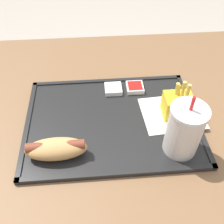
{
  "coord_description": "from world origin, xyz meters",
  "views": [
    {
      "loc": [
        0.07,
        0.43,
        1.29
      ],
      "look_at": [
        0.03,
        -0.04,
        0.8
      ],
      "focal_mm": 42.0,
      "sensor_mm": 36.0,
      "label": 1
    }
  ],
  "objects_px": {
    "fries_carton": "(178,105)",
    "soda_cup": "(184,130)",
    "sauce_cup_ketchup": "(135,87)",
    "hot_dog_far": "(56,149)",
    "sauce_cup_mayo": "(113,89)"
  },
  "relations": [
    {
      "from": "soda_cup",
      "to": "fries_carton",
      "type": "xyz_separation_m",
      "value": [
        -0.02,
        -0.11,
        -0.03
      ]
    },
    {
      "from": "soda_cup",
      "to": "fries_carton",
      "type": "distance_m",
      "value": 0.12
    },
    {
      "from": "soda_cup",
      "to": "sauce_cup_ketchup",
      "type": "distance_m",
      "value": 0.24
    },
    {
      "from": "hot_dog_far",
      "to": "sauce_cup_mayo",
      "type": "relative_size",
      "value": 2.91
    },
    {
      "from": "soda_cup",
      "to": "hot_dog_far",
      "type": "distance_m",
      "value": 0.3
    },
    {
      "from": "sauce_cup_mayo",
      "to": "sauce_cup_ketchup",
      "type": "relative_size",
      "value": 1.0
    },
    {
      "from": "fries_carton",
      "to": "sauce_cup_mayo",
      "type": "relative_size",
      "value": 2.26
    },
    {
      "from": "hot_dog_far",
      "to": "sauce_cup_ketchup",
      "type": "distance_m",
      "value": 0.31
    },
    {
      "from": "soda_cup",
      "to": "fries_carton",
      "type": "bearing_deg",
      "value": -99.85
    },
    {
      "from": "hot_dog_far",
      "to": "fries_carton",
      "type": "xyz_separation_m",
      "value": [
        -0.31,
        -0.11,
        0.01
      ]
    },
    {
      "from": "hot_dog_far",
      "to": "sauce_cup_ketchup",
      "type": "height_order",
      "value": "hot_dog_far"
    },
    {
      "from": "fries_carton",
      "to": "soda_cup",
      "type": "bearing_deg",
      "value": 80.15
    },
    {
      "from": "soda_cup",
      "to": "sauce_cup_ketchup",
      "type": "relative_size",
      "value": 3.37
    },
    {
      "from": "hot_dog_far",
      "to": "fries_carton",
      "type": "height_order",
      "value": "fries_carton"
    },
    {
      "from": "soda_cup",
      "to": "sauce_cup_mayo",
      "type": "bearing_deg",
      "value": -57.3
    }
  ]
}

